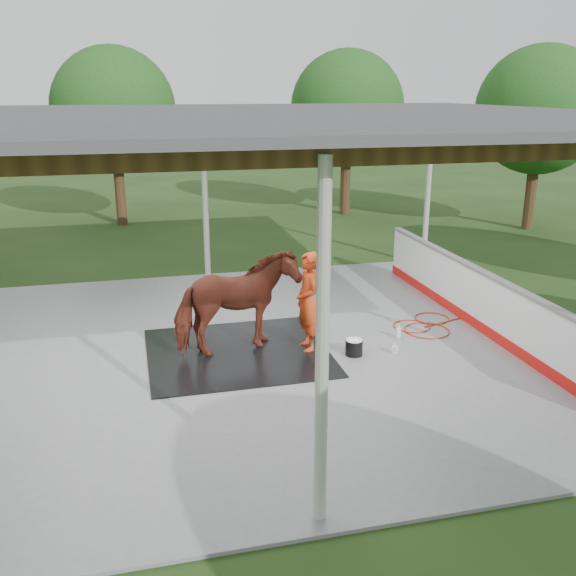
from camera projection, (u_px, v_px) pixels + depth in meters
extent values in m
plane|color=#1E3814|center=(242.00, 353.00, 11.28)|extent=(100.00, 100.00, 0.00)
cube|color=slate|center=(242.00, 352.00, 11.27)|extent=(12.00, 10.00, 0.05)
cylinder|color=beige|center=(322.00, 351.00, 6.34)|extent=(0.14, 0.14, 3.85)
cylinder|color=beige|center=(205.00, 199.00, 15.04)|extent=(0.14, 0.14, 3.85)
cylinder|color=beige|center=(428.00, 190.00, 16.36)|extent=(0.14, 0.14, 3.85)
cube|color=brown|center=(319.00, 157.00, 5.96)|extent=(12.00, 0.10, 0.18)
cube|color=brown|center=(281.00, 144.00, 7.35)|extent=(12.00, 0.10, 0.18)
cube|color=brown|center=(256.00, 135.00, 8.74)|extent=(12.00, 0.10, 0.18)
cube|color=brown|center=(237.00, 129.00, 10.13)|extent=(12.00, 0.10, 0.18)
cube|color=brown|center=(223.00, 124.00, 11.52)|extent=(12.00, 0.10, 0.18)
cube|color=brown|center=(212.00, 120.00, 12.91)|extent=(12.00, 0.10, 0.18)
cube|color=brown|center=(203.00, 117.00, 14.30)|extent=(12.00, 0.10, 0.18)
cube|color=brown|center=(552.00, 124.00, 11.45)|extent=(0.12, 10.00, 0.18)
cube|color=#38383A|center=(237.00, 116.00, 10.07)|extent=(12.60, 10.60, 0.10)
cube|color=red|center=(478.00, 323.00, 12.30)|extent=(0.14, 8.00, 0.20)
cube|color=white|center=(481.00, 298.00, 12.15)|extent=(0.12, 8.00, 1.00)
cube|color=slate|center=(483.00, 272.00, 12.00)|extent=(0.16, 8.00, 0.06)
cylinder|color=#382314|center=(120.00, 192.00, 21.60)|extent=(0.36, 0.36, 2.20)
sphere|color=#194714|center=(114.00, 109.00, 20.79)|extent=(4.00, 4.00, 4.00)
cylinder|color=#382314|center=(345.00, 184.00, 23.45)|extent=(0.36, 0.36, 2.20)
sphere|color=#194714|center=(347.00, 107.00, 22.65)|extent=(4.00, 4.00, 4.00)
cylinder|color=#382314|center=(530.00, 196.00, 20.91)|extent=(0.36, 0.36, 2.20)
sphere|color=#194714|center=(540.00, 110.00, 20.10)|extent=(4.00, 4.00, 4.00)
cube|color=black|center=(238.00, 352.00, 11.18)|extent=(3.09, 2.90, 0.02)
imported|color=maroon|center=(236.00, 303.00, 10.91)|extent=(2.26, 1.43, 1.77)
imported|color=red|center=(308.00, 302.00, 11.09)|extent=(0.47, 0.67, 1.76)
cylinder|color=black|center=(354.00, 348.00, 11.05)|extent=(0.30, 0.30, 0.27)
cylinder|color=white|center=(354.00, 340.00, 11.01)|extent=(0.28, 0.28, 0.03)
imported|color=silver|center=(398.00, 331.00, 11.79)|extent=(0.15, 0.15, 0.28)
imported|color=#338CD8|center=(395.00, 348.00, 11.11)|extent=(0.13, 0.13, 0.21)
torus|color=#A0240B|center=(427.00, 330.00, 12.17)|extent=(0.86, 0.86, 0.02)
torus|color=#A0240B|center=(412.00, 326.00, 12.39)|extent=(0.71, 0.71, 0.02)
torus|color=#A0240B|center=(432.00, 318.00, 12.82)|extent=(0.69, 0.69, 0.02)
cylinder|color=#A0240B|center=(448.00, 321.00, 12.66)|extent=(1.23, 0.42, 0.02)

